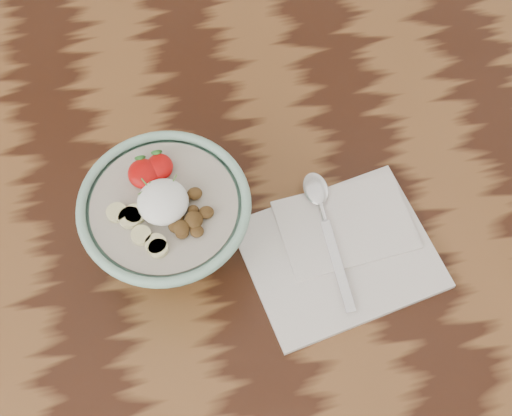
{
  "coord_description": "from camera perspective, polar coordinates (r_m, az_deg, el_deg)",
  "views": [
    {
      "loc": [
        -5.98,
        -44.51,
        160.45
      ],
      "look_at": [
        2.54,
        -7.96,
        87.14
      ],
      "focal_mm": 50.0,
      "sensor_mm": 36.0,
      "label": 1
    }
  ],
  "objects": [
    {
      "name": "spoon",
      "position": [
        0.94,
        5.22,
        0.06
      ],
      "size": [
        3.45,
        20.15,
        1.05
      ],
      "rotation": [
        0.0,
        0.0,
        -0.01
      ],
      "color": "silver",
      "rests_on": "napkin"
    },
    {
      "name": "table",
      "position": [
        1.05,
        -2.34,
        -1.85
      ],
      "size": [
        160.0,
        90.0,
        75.0
      ],
      "color": "black",
      "rests_on": "ground"
    },
    {
      "name": "breakfast_bowl",
      "position": [
        0.88,
        -7.08,
        -1.03
      ],
      "size": [
        20.65,
        20.65,
        13.95
      ],
      "rotation": [
        0.0,
        0.0,
        -0.05
      ],
      "color": "#87B6A1",
      "rests_on": "table"
    },
    {
      "name": "napkin",
      "position": [
        0.93,
        6.79,
        -3.22
      ],
      "size": [
        26.13,
        22.35,
        1.45
      ],
      "rotation": [
        0.0,
        0.0,
        0.15
      ],
      "color": "silver",
      "rests_on": "table"
    }
  ]
}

